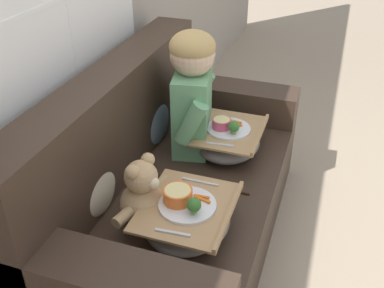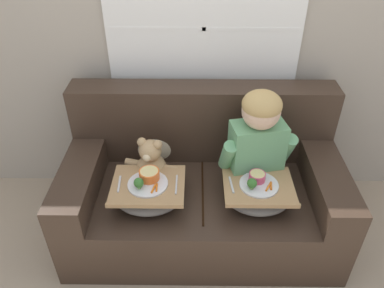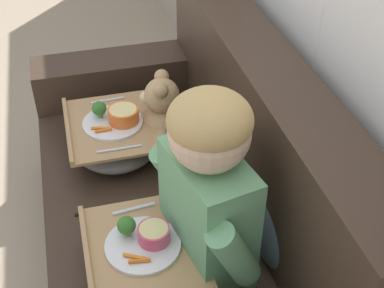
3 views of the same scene
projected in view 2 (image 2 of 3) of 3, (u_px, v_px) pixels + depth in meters
The scene contains 9 objects.
ground_plane at pixel (202, 229), 2.72m from camera, with size 14.00×14.00×0.00m, color tan.
wall_back_with_window at pixel (204, 26), 2.42m from camera, with size 8.00×0.08×2.60m.
couch at pixel (202, 187), 2.58m from camera, with size 1.78×0.93×0.97m.
throw_pillow_behind_child at pixel (251, 141), 2.60m from camera, with size 0.35×0.17×0.36m.
throw_pillow_behind_teddy at pixel (154, 140), 2.61m from camera, with size 0.32×0.15×0.33m.
child_figure at pixel (258, 136), 2.30m from camera, with size 0.50×0.27×0.67m.
teddy_bear at pixel (151, 164), 2.43m from camera, with size 0.36×0.26×0.33m.
lap_tray_child at pixel (258, 193), 2.30m from camera, with size 0.43×0.36×0.23m.
lap_tray_teddy at pixel (149, 192), 2.30m from camera, with size 0.44×0.38×0.23m.
Camera 2 is at (-0.05, -1.85, 2.09)m, focal length 35.00 mm.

